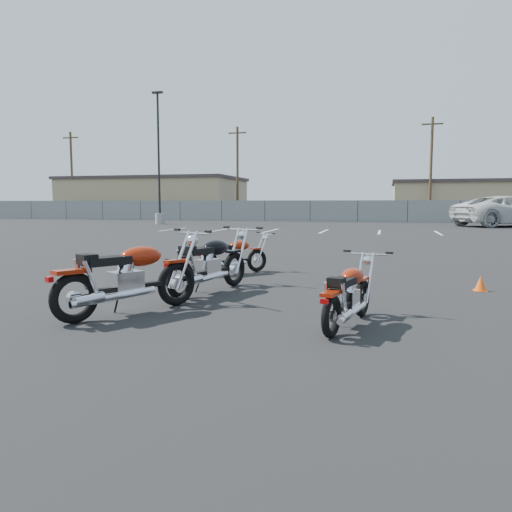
% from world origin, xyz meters
% --- Properties ---
extents(ground, '(120.00, 120.00, 0.00)m').
position_xyz_m(ground, '(0.00, 0.00, 0.00)').
color(ground, black).
rests_on(ground, ground).
extents(motorcycle_front_red, '(1.45, 1.60, 0.89)m').
position_xyz_m(motorcycle_front_red, '(-0.88, 2.78, 0.41)').
color(motorcycle_front_red, black).
rests_on(motorcycle_front_red, ground).
extents(motorcycle_second_black, '(1.12, 2.26, 1.11)m').
position_xyz_m(motorcycle_second_black, '(-0.61, 0.47, 0.51)').
color(motorcycle_second_black, black).
rests_on(motorcycle_second_black, ground).
extents(motorcycle_third_red, '(1.60, 2.24, 1.16)m').
position_xyz_m(motorcycle_third_red, '(-1.11, -1.42, 0.53)').
color(motorcycle_third_red, black).
rests_on(motorcycle_third_red, ground).
extents(motorcycle_rear_red, '(0.81, 1.81, 0.89)m').
position_xyz_m(motorcycle_rear_red, '(1.92, -1.37, 0.41)').
color(motorcycle_rear_red, black).
rests_on(motorcycle_rear_red, ground).
extents(training_cone_near, '(0.23, 0.23, 0.27)m').
position_xyz_m(training_cone_near, '(4.00, 1.83, 0.13)').
color(training_cone_near, '#FA520D').
rests_on(training_cone_near, ground).
extents(light_pole_west, '(0.80, 0.70, 9.68)m').
position_xyz_m(light_pole_west, '(-14.09, 26.74, 2.48)').
color(light_pole_west, gray).
rests_on(light_pole_west, ground).
extents(chainlink_fence, '(80.06, 0.06, 1.80)m').
position_xyz_m(chainlink_fence, '(-0.00, 35.00, 0.90)').
color(chainlink_fence, slate).
rests_on(chainlink_fence, ground).
extents(tan_building_west, '(18.40, 10.40, 4.30)m').
position_xyz_m(tan_building_west, '(-22.00, 42.00, 2.16)').
color(tan_building_west, tan).
rests_on(tan_building_west, ground).
extents(tan_building_east, '(14.40, 9.40, 3.70)m').
position_xyz_m(tan_building_east, '(10.00, 44.00, 1.86)').
color(tan_building_east, tan).
rests_on(tan_building_east, ground).
extents(utility_pole_a, '(1.80, 0.24, 9.00)m').
position_xyz_m(utility_pole_a, '(-30.00, 39.00, 4.69)').
color(utility_pole_a, '#40301E').
rests_on(utility_pole_a, ground).
extents(utility_pole_b, '(1.80, 0.24, 9.00)m').
position_xyz_m(utility_pole_b, '(-12.00, 40.00, 4.69)').
color(utility_pole_b, '#40301E').
rests_on(utility_pole_b, ground).
extents(utility_pole_c, '(1.80, 0.24, 9.00)m').
position_xyz_m(utility_pole_c, '(6.00, 39.00, 4.69)').
color(utility_pole_c, '#40301E').
rests_on(utility_pole_c, ground).
extents(parking_line_stripes, '(15.12, 4.00, 0.01)m').
position_xyz_m(parking_line_stripes, '(-2.50, 20.00, 0.00)').
color(parking_line_stripes, silver).
rests_on(parking_line_stripes, ground).
extents(white_van, '(7.01, 9.09, 3.23)m').
position_xyz_m(white_van, '(10.25, 29.06, 1.61)').
color(white_van, silver).
rests_on(white_van, ground).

